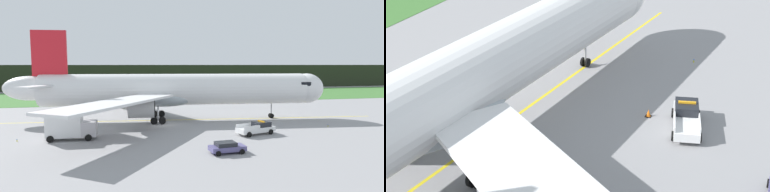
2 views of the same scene
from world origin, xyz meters
The scene contains 6 objects.
ground centered at (0.00, 0.00, 0.00)m, with size 320.00×320.00×0.00m, color gray.
taxiway_centerline_main centered at (2.73, 4.38, 0.00)m, with size 75.01×0.30×0.01m, color yellow.
airliner centered at (2.02, 4.46, 5.41)m, with size 57.43×49.50×15.85m.
ops_pickup_truck centered at (12.13, -9.66, 0.90)m, with size 6.05×3.43×1.94m.
apron_cone centered at (12.77, -6.34, 0.31)m, with size 0.51×0.51×0.64m.
taxiway_edge_light_east centered at (25.67, -7.05, 0.20)m, with size 0.12×0.12×0.37m.
Camera 2 is at (-29.83, -18.42, 23.22)m, focal length 56.02 mm.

